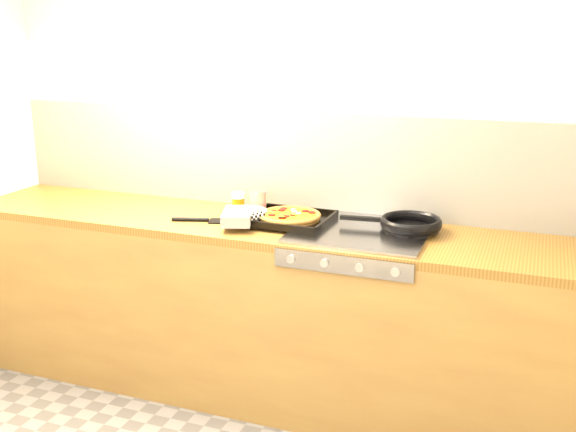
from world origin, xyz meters
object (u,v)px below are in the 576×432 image
at_px(frying_pan, 409,224).
at_px(juice_glass, 238,203).
at_px(tomato_can, 258,203).
at_px(pizza_on_tray, 276,216).

height_order(frying_pan, juice_glass, juice_glass).
distance_m(frying_pan, juice_glass, 0.86).
bearing_deg(juice_glass, tomato_can, 10.47).
distance_m(pizza_on_tray, frying_pan, 0.62).
bearing_deg(pizza_on_tray, juice_glass, 154.27).
distance_m(tomato_can, juice_glass, 0.10).
xyz_separation_m(frying_pan, juice_glass, (-0.86, 0.02, 0.01)).
height_order(pizza_on_tray, juice_glass, juice_glass).
height_order(frying_pan, tomato_can, tomato_can).
bearing_deg(juice_glass, frying_pan, -1.56).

